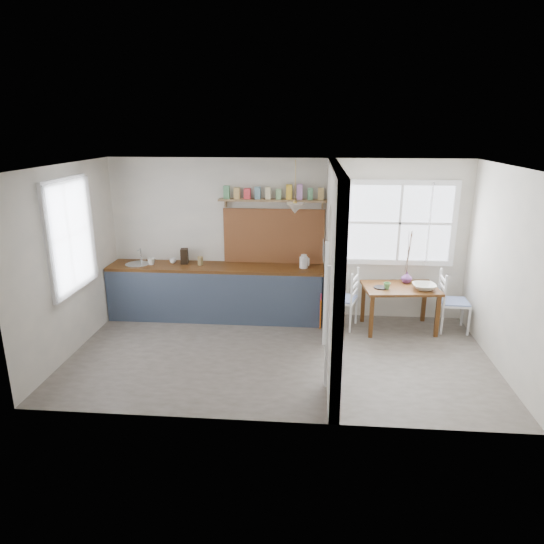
# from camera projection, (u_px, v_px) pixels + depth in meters

# --- Properties ---
(floor) EXTENTS (5.80, 3.20, 0.01)m
(floor) POSITION_uv_depth(u_px,v_px,m) (279.00, 355.00, 6.78)
(floor) COLOR gray
(floor) RESTS_ON ground
(ceiling) EXTENTS (5.80, 3.20, 0.01)m
(ceiling) POSITION_uv_depth(u_px,v_px,m) (280.00, 166.00, 6.03)
(ceiling) COLOR silver
(ceiling) RESTS_ON walls
(walls) EXTENTS (5.81, 3.21, 2.60)m
(walls) POSITION_uv_depth(u_px,v_px,m) (280.00, 266.00, 6.41)
(walls) COLOR silver
(walls) RESTS_ON floor
(partition) EXTENTS (0.12, 3.20, 2.60)m
(partition) POSITION_uv_depth(u_px,v_px,m) (333.00, 255.00, 6.36)
(partition) COLOR silver
(partition) RESTS_ON floor
(kitchen_window) EXTENTS (0.10, 1.16, 1.50)m
(kitchen_window) POSITION_uv_depth(u_px,v_px,m) (68.00, 236.00, 6.54)
(kitchen_window) COLOR white
(kitchen_window) RESTS_ON walls
(nook_window) EXTENTS (1.76, 0.10, 1.30)m
(nook_window) POSITION_uv_depth(u_px,v_px,m) (400.00, 223.00, 7.67)
(nook_window) COLOR white
(nook_window) RESTS_ON walls
(counter) EXTENTS (3.50, 0.60, 0.90)m
(counter) POSITION_uv_depth(u_px,v_px,m) (217.00, 291.00, 8.01)
(counter) COLOR #5C3712
(counter) RESTS_ON floor
(sink) EXTENTS (0.40, 0.40, 0.02)m
(sink) POSITION_uv_depth(u_px,v_px,m) (138.00, 265.00, 7.96)
(sink) COLOR silver
(sink) RESTS_ON counter
(backsplash) EXTENTS (1.65, 0.03, 0.90)m
(backsplash) POSITION_uv_depth(u_px,v_px,m) (274.00, 236.00, 7.91)
(backsplash) COLOR brown
(backsplash) RESTS_ON walls
(shelf) EXTENTS (1.75, 0.20, 0.21)m
(shelf) POSITION_uv_depth(u_px,v_px,m) (273.00, 196.00, 7.64)
(shelf) COLOR #987446
(shelf) RESTS_ON walls
(pendant_lamp) EXTENTS (0.26, 0.26, 0.16)m
(pendant_lamp) POSITION_uv_depth(u_px,v_px,m) (295.00, 208.00, 7.33)
(pendant_lamp) COLOR silver
(pendant_lamp) RESTS_ON ceiling
(utensil_rail) EXTENTS (0.02, 0.50, 0.02)m
(utensil_rail) POSITION_uv_depth(u_px,v_px,m) (325.00, 240.00, 7.18)
(utensil_rail) COLOR silver
(utensil_rail) RESTS_ON partition
(dining_table) EXTENTS (1.19, 0.86, 0.70)m
(dining_table) POSITION_uv_depth(u_px,v_px,m) (399.00, 308.00, 7.57)
(dining_table) COLOR #5C3712
(dining_table) RESTS_ON floor
(chair_left) EXTENTS (0.55, 0.55, 0.95)m
(chair_left) POSITION_uv_depth(u_px,v_px,m) (342.00, 298.00, 7.63)
(chair_left) COLOR white
(chair_left) RESTS_ON floor
(chair_right) EXTENTS (0.45, 0.45, 0.95)m
(chair_right) POSITION_uv_depth(u_px,v_px,m) (454.00, 301.00, 7.49)
(chair_right) COLOR white
(chair_right) RESTS_ON floor
(kettle) EXTENTS (0.22, 0.20, 0.22)m
(kettle) POSITION_uv_depth(u_px,v_px,m) (304.00, 261.00, 7.72)
(kettle) COLOR white
(kettle) RESTS_ON counter
(mug_a) EXTENTS (0.16, 0.16, 0.11)m
(mug_a) POSITION_uv_depth(u_px,v_px,m) (151.00, 261.00, 7.91)
(mug_a) COLOR silver
(mug_a) RESTS_ON counter
(mug_b) EXTENTS (0.13, 0.13, 0.08)m
(mug_b) POSITION_uv_depth(u_px,v_px,m) (173.00, 261.00, 8.00)
(mug_b) COLOR white
(mug_b) RESTS_ON counter
(knife_block) EXTENTS (0.13, 0.17, 0.25)m
(knife_block) POSITION_uv_depth(u_px,v_px,m) (184.00, 256.00, 7.97)
(knife_block) COLOR black
(knife_block) RESTS_ON counter
(jar) EXTENTS (0.09, 0.09, 0.14)m
(jar) POSITION_uv_depth(u_px,v_px,m) (200.00, 261.00, 7.89)
(jar) COLOR olive
(jar) RESTS_ON counter
(towel_magenta) EXTENTS (0.02, 0.03, 0.61)m
(towel_magenta) POSITION_uv_depth(u_px,v_px,m) (320.00, 312.00, 7.61)
(towel_magenta) COLOR #B9315B
(towel_magenta) RESTS_ON counter
(towel_orange) EXTENTS (0.02, 0.03, 0.47)m
(towel_orange) POSITION_uv_depth(u_px,v_px,m) (320.00, 315.00, 7.56)
(towel_orange) COLOR orange
(towel_orange) RESTS_ON counter
(bowl) EXTENTS (0.36, 0.36, 0.09)m
(bowl) POSITION_uv_depth(u_px,v_px,m) (424.00, 287.00, 7.34)
(bowl) COLOR beige
(bowl) RESTS_ON dining_table
(table_cup) EXTENTS (0.12, 0.12, 0.10)m
(table_cup) POSITION_uv_depth(u_px,v_px,m) (387.00, 286.00, 7.35)
(table_cup) COLOR #5B9C55
(table_cup) RESTS_ON dining_table
(plate) EXTENTS (0.25, 0.25, 0.02)m
(plate) POSITION_uv_depth(u_px,v_px,m) (380.00, 287.00, 7.41)
(plate) COLOR black
(plate) RESTS_ON dining_table
(vase) EXTENTS (0.20, 0.20, 0.18)m
(vase) POSITION_uv_depth(u_px,v_px,m) (407.00, 277.00, 7.63)
(vase) COLOR #693676
(vase) RESTS_ON dining_table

